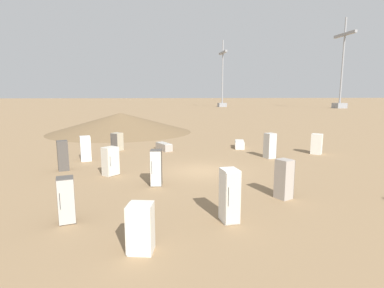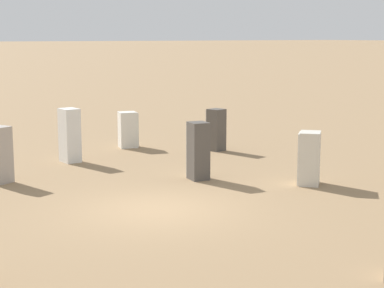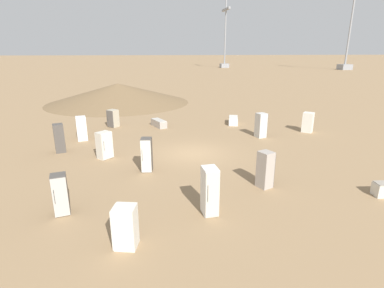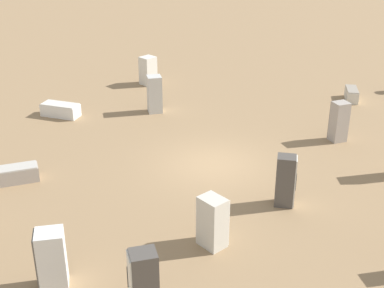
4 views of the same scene
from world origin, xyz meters
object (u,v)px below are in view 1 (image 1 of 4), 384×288
discarded_fridge_8 (284,179)px  discarded_fridge_12 (66,200)px  discarded_fridge_7 (230,196)px  discarded_fridge_2 (270,146)px  discarded_fridge_4 (140,228)px  discarded_fridge_6 (63,155)px  power_pylon_1 (222,87)px  discarded_fridge_13 (117,142)px  discarded_fridge_0 (86,148)px  power_pylon_0 (341,81)px  discarded_fridge_9 (240,144)px  discarded_fridge_3 (156,168)px  discarded_fridge_1 (110,161)px  discarded_fridge_11 (317,144)px  discarded_fridge_10 (164,147)px

discarded_fridge_8 → discarded_fridge_12: bearing=-106.5°
discarded_fridge_7 → discarded_fridge_2: bearing=-125.4°
discarded_fridge_4 → discarded_fridge_6: size_ratio=0.80×
power_pylon_1 → discarded_fridge_13: 98.73m
power_pylon_1 → discarded_fridge_0: bearing=-21.4°
discarded_fridge_7 → power_pylon_0: bearing=-132.0°
discarded_fridge_9 → discarded_fridge_12: discarded_fridge_12 is taller
discarded_fridge_4 → discarded_fridge_7: 3.57m
discarded_fridge_4 → discarded_fridge_12: (-2.57, -2.58, 0.10)m
power_pylon_1 → discarded_fridge_3: power_pylon_1 is taller
discarded_fridge_12 → discarded_fridge_2: bearing=-154.9°
discarded_fridge_3 → discarded_fridge_13: size_ratio=1.26×
discarded_fridge_1 → discarded_fridge_7: discarded_fridge_7 is taller
discarded_fridge_0 → discarded_fridge_3: (6.77, 4.49, 0.05)m
discarded_fridge_13 → discarded_fridge_7: bearing=150.8°
discarded_fridge_0 → discarded_fridge_8: (9.73, 9.93, 0.01)m
discarded_fridge_11 → discarded_fridge_12: 19.15m
power_pylon_0 → discarded_fridge_2: (76.51, -62.04, -8.72)m
discarded_fridge_13 → power_pylon_1: bearing=-68.0°
discarded_fridge_7 → discarded_fridge_10: (-14.77, -1.05, -0.67)m
discarded_fridge_11 → discarded_fridge_8: bearing=-87.3°
discarded_fridge_9 → power_pylon_0: bearing=-114.2°
discarded_fridge_4 → discarded_fridge_10: (-16.35, 2.14, -0.43)m
power_pylon_0 → discarded_fridge_12: size_ratio=18.60×
discarded_fridge_12 → discarded_fridge_13: size_ratio=1.14×
discarded_fridge_9 → discarded_fridge_10: (-0.07, -6.60, -0.01)m
discarded_fridge_6 → discarded_fridge_1: bearing=-47.3°
discarded_fridge_8 → discarded_fridge_2: bearing=136.4°
power_pylon_1 → discarded_fridge_3: (102.33, -33.00, -7.11)m
discarded_fridge_8 → discarded_fridge_10: size_ratio=0.90×
power_pylon_0 → discarded_fridge_4: (88.29, -71.52, -8.90)m
discarded_fridge_3 → discarded_fridge_4: discarded_fridge_3 is taller
discarded_fridge_4 → discarded_fridge_6: discarded_fridge_6 is taller
discarded_fridge_0 → discarded_fridge_12: size_ratio=1.04×
discarded_fridge_4 → discarded_fridge_8: discarded_fridge_8 is taller
power_pylon_0 → discarded_fridge_6: (77.60, -76.04, -8.72)m
power_pylon_0 → discarded_fridge_6: size_ratio=16.96×
discarded_fridge_11 → discarded_fridge_6: bearing=-132.0°
discarded_fridge_8 → discarded_fridge_9: 12.98m
discarded_fridge_1 → discarded_fridge_0: bearing=-107.9°
power_pylon_1 → discarded_fridge_10: (92.47, -31.73, -7.73)m
discarded_fridge_4 → discarded_fridge_11: size_ratio=0.92×
power_pylon_0 → discarded_fridge_9: power_pylon_0 is taller
discarded_fridge_9 → discarded_fridge_2: bearing=116.1°
power_pylon_0 → discarded_fridge_8: (84.75, -65.20, -8.75)m
discarded_fridge_9 → discarded_fridge_13: (-0.73, -10.44, 0.42)m
discarded_fridge_2 → discarded_fridge_12: discarded_fridge_2 is taller
discarded_fridge_0 → discarded_fridge_8: 13.90m
discarded_fridge_0 → discarded_fridge_3: 8.12m
discarded_fridge_10 → discarded_fridge_13: size_ratio=1.34×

